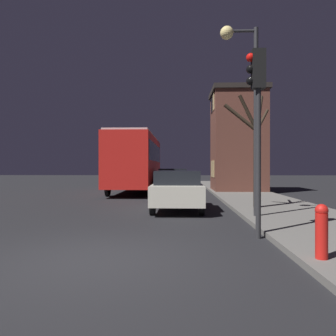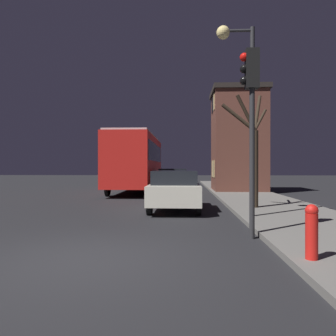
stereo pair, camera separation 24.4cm
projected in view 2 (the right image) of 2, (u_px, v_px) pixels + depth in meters
ground_plane at (84, 259)px, 5.82m from camera, size 120.00×120.00×0.00m
brick_building at (238, 139)px, 21.59m from camera, size 3.51×3.81×6.64m
streetlamp at (241, 85)px, 10.12m from camera, size 1.18×0.42×5.90m
traffic_light at (251, 103)px, 7.49m from camera, size 0.43×0.24×4.34m
bare_tree at (253, 150)px, 12.35m from camera, size 1.79×1.32×4.35m
bus at (137, 159)px, 21.47m from camera, size 2.55×9.75×3.68m
car_near_lane at (175, 189)px, 12.44m from camera, size 1.85×4.11×1.50m
car_mid_lane at (173, 181)px, 20.59m from camera, size 1.89×4.32×1.55m
fire_hydrant at (312, 230)px, 5.36m from camera, size 0.21×0.21×0.91m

